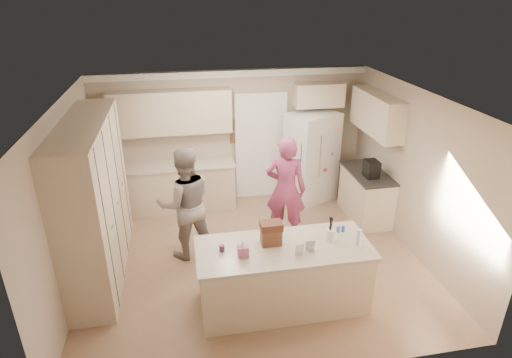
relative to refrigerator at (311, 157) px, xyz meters
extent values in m
cube|color=#8F6D53|center=(-1.51, -1.94, -0.91)|extent=(5.20, 4.60, 0.02)
cube|color=white|center=(-1.51, -1.94, 1.71)|extent=(5.20, 4.60, 0.02)
cube|color=#B9A690|center=(-1.51, 0.37, 0.40)|extent=(5.20, 0.02, 2.60)
cube|color=#B9A690|center=(-1.51, -4.25, 0.40)|extent=(5.20, 0.02, 2.60)
cube|color=#B9A690|center=(-4.12, -1.94, 0.40)|extent=(0.02, 4.60, 2.60)
cube|color=#B9A690|center=(1.10, -1.94, 0.40)|extent=(0.02, 4.60, 2.60)
cube|color=white|center=(-1.51, 0.32, 1.63)|extent=(5.20, 0.08, 0.12)
cube|color=beige|center=(-3.81, -1.74, 0.28)|extent=(0.60, 2.60, 2.35)
cube|color=beige|center=(-2.66, 0.06, -0.46)|extent=(2.20, 0.60, 0.88)
cube|color=#BFB4A0|center=(-2.66, 0.05, 0.00)|extent=(2.24, 0.63, 0.04)
cube|color=beige|center=(-2.66, 0.19, 1.00)|extent=(2.20, 0.35, 0.80)
cube|color=black|center=(-0.96, 0.34, 0.15)|extent=(0.90, 0.06, 2.10)
cube|color=white|center=(-0.96, 0.31, 0.15)|extent=(1.02, 0.03, 2.22)
cube|color=brown|center=(-1.49, 0.33, 0.65)|extent=(0.15, 0.02, 0.20)
cube|color=brown|center=(-1.49, 0.33, 0.38)|extent=(0.15, 0.02, 0.20)
cube|color=white|center=(0.00, 0.00, 0.00)|extent=(1.11, 1.01, 1.80)
cube|color=gray|center=(0.00, -0.35, 0.00)|extent=(0.02, 0.02, 1.78)
cube|color=black|center=(-0.22, -0.37, 0.25)|extent=(0.22, 0.03, 0.35)
cylinder|color=silver|center=(-0.05, -0.37, 0.15)|extent=(0.02, 0.02, 0.85)
cylinder|color=silver|center=(0.05, -0.37, 0.15)|extent=(0.02, 0.02, 0.85)
cube|color=beige|center=(0.14, 0.19, 1.20)|extent=(0.95, 0.35, 0.45)
cube|color=beige|center=(0.79, -0.94, -0.46)|extent=(0.60, 1.20, 0.88)
cube|color=#2D2B28|center=(0.78, -0.94, 0.00)|extent=(0.63, 1.24, 0.04)
cube|color=beige|center=(0.92, -0.74, 1.05)|extent=(0.35, 1.50, 0.70)
cube|color=black|center=(0.74, -1.14, 0.17)|extent=(0.22, 0.28, 0.30)
cube|color=beige|center=(-1.31, -3.04, -0.46)|extent=(2.20, 0.90, 0.88)
cube|color=#BFB4A0|center=(-1.31, -3.04, 0.00)|extent=(2.28, 0.96, 0.05)
cylinder|color=white|center=(-0.66, -2.99, 0.10)|extent=(0.13, 0.13, 0.15)
cube|color=#C36196|center=(-1.86, -3.14, 0.10)|extent=(0.13, 0.13, 0.14)
cone|color=white|center=(-1.86, -3.14, 0.20)|extent=(0.08, 0.08, 0.08)
cube|color=brown|center=(-1.46, -2.94, 0.14)|extent=(0.26, 0.18, 0.22)
cube|color=#592D1E|center=(-1.46, -2.94, 0.30)|extent=(0.28, 0.20, 0.10)
cylinder|color=#59263F|center=(-2.11, -2.99, 0.07)|extent=(0.07, 0.07, 0.09)
cube|color=white|center=(-1.16, -3.24, 0.11)|extent=(0.12, 0.06, 0.16)
cube|color=silver|center=(-1.01, -3.19, 0.11)|extent=(0.12, 0.05, 0.16)
cylinder|color=silver|center=(-0.36, -3.19, 0.14)|extent=(0.07, 0.07, 0.24)
cylinder|color=#3A5AB9|center=(-0.49, -2.82, 0.07)|extent=(0.05, 0.05, 0.09)
cylinder|color=#3A5AB9|center=(-0.42, -2.82, 0.07)|extent=(0.05, 0.05, 0.09)
imported|color=gray|center=(-2.53, -1.58, 0.02)|extent=(0.99, 0.82, 1.84)
imported|color=#A03D81|center=(-0.87, -1.37, 0.02)|extent=(0.78, 0.65, 1.84)
camera|label=1|loc=(-2.51, -7.57, 3.10)|focal=30.00mm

